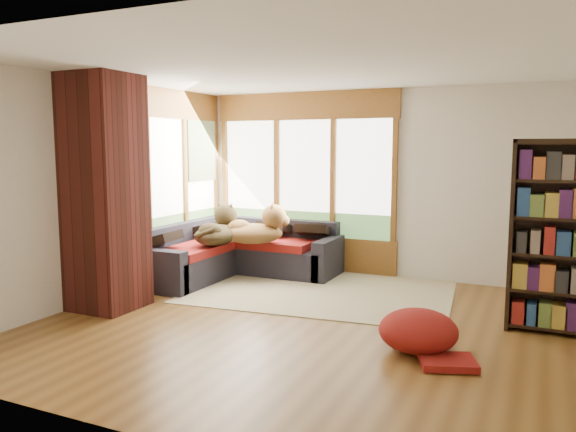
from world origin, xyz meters
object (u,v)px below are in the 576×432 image
Objects in this scene: dog_brindle at (219,224)px; sectional_sofa at (234,253)px; dog_tan at (258,223)px; brick_chimney at (105,193)px; area_rug at (323,289)px; pouf at (418,330)px; bookshelf at (554,238)px.

sectional_sofa is at bearing -7.08° from dog_brindle.
dog_tan is 1.10× the size of dog_brindle.
dog_brindle is at bearing 75.54° from brick_chimney.
dog_brindle is at bearing -176.99° from area_rug.
area_rug is at bearing 42.22° from brick_chimney.
dog_tan is 0.53m from dog_brindle.
dog_tan reaches higher than dog_brindle.
pouf is at bearing -58.96° from dog_tan.
bookshelf is 3.72m from dog_tan.
brick_chimney is at bearing -178.82° from pouf.
brick_chimney reaches higher than dog_brindle.
area_rug is (1.92, 1.75, -1.29)m from brick_chimney.
dog_tan is (-1.02, 0.16, 0.77)m from area_rug.
pouf is 3.49m from dog_brindle.
bookshelf reaches higher than dog_tan.
bookshelf is at bearing -13.57° from area_rug.
bookshelf is at bearing -13.87° from sectional_sofa.
area_rug is at bearing -91.67° from dog_brindle.
sectional_sofa is at bearing 167.17° from bookshelf.
dog_tan reaches higher than area_rug.
bookshelf reaches higher than pouf.
dog_brindle is at bearing -177.02° from dog_tan.
area_rug is 1.29m from dog_tan.
dog_tan is (0.46, -0.14, 0.47)m from sectional_sofa.
sectional_sofa is 3.15× the size of pouf.
bookshelf reaches higher than dog_brindle.
dog_brindle is (-3.05, 1.60, 0.57)m from pouf.
sectional_sofa is at bearing 168.49° from area_rug.
brick_chimney is at bearing -137.78° from area_rug.
bookshelf is 2.15× the size of dog_brindle.
dog_tan is at bearing 171.24° from area_rug.
brick_chimney is 2.96× the size of dog_brindle.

